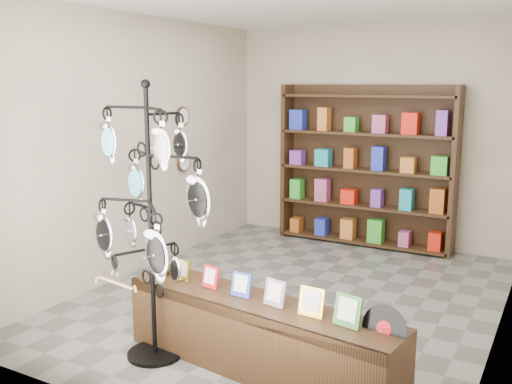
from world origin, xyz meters
TOP-DOWN VIEW (x-y plane):
  - ground at (0.00, 0.00)m, footprint 5.00×5.00m
  - room_envelope at (0.00, 0.00)m, footprint 5.00×5.00m
  - display_tree at (-0.42, -1.76)m, footprint 1.19×1.16m
  - front_shelf at (0.44, -1.56)m, footprint 2.40×0.79m
  - back_shelving at (0.00, 2.30)m, footprint 2.42×0.36m
  - wall_clocks at (-1.97, 0.80)m, footprint 0.03×0.24m

SIDE VIEW (x-z plane):
  - ground at x=0.00m, z-range 0.00..0.00m
  - front_shelf at x=0.44m, z-range -0.12..0.71m
  - back_shelving at x=0.00m, z-range -0.07..2.13m
  - display_tree at x=-0.42m, z-range 0.18..2.43m
  - wall_clocks at x=-1.97m, z-range 1.08..1.92m
  - room_envelope at x=0.00m, z-range -0.65..4.35m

